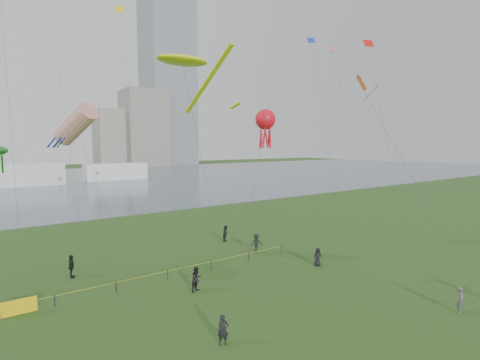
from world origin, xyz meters
TOP-DOWN VIEW (x-y plane):
  - ground_plane at (0.00, 0.00)m, footprint 400.00×400.00m
  - lake at (0.00, 100.00)m, footprint 400.00×120.00m
  - tower at (62.00, 168.00)m, footprint 24.00×24.00m
  - building_mid at (46.00, 162.00)m, footprint 20.00×20.00m
  - building_low at (32.00, 168.00)m, footprint 16.00×18.00m
  - pavilion_left at (-12.00, 95.00)m, footprint 22.00×8.00m
  - pavilion_right at (14.00, 98.00)m, footprint 18.00×7.00m
  - fence at (-11.10, 12.94)m, footprint 24.07×0.07m
  - kite_flyer at (8.35, -2.84)m, footprint 0.71×0.58m
  - spectator_a at (-4.04, 9.77)m, footprint 1.09×0.98m
  - spectator_b at (5.30, 14.74)m, footprint 1.36×1.01m
  - spectator_c at (-11.19, 17.86)m, footprint 0.67×1.18m
  - spectator_d at (7.36, 8.45)m, footprint 0.95×0.85m
  - spectator_f at (-6.11, 2.79)m, footprint 0.71×0.59m
  - spectator_g at (4.95, 19.89)m, footprint 1.08×1.04m
  - kite_stingray at (-2.20, 15.26)m, footprint 4.60×9.91m
  - kite_windsock at (-9.76, 21.39)m, footprint 5.17×8.65m
  - kite_octopus at (7.05, 15.62)m, footprint 7.63×5.99m
  - kite_delta at (9.95, 5.84)m, footprint 4.19×13.07m
  - small_kites at (0.34, 18.61)m, footprint 34.68×17.21m

SIDE VIEW (x-z plane):
  - ground_plane at x=0.00m, z-range 0.00..0.00m
  - lake at x=0.00m, z-range -0.02..0.06m
  - fence at x=-11.10m, z-range 0.03..1.08m
  - spectator_d at x=7.36m, z-range 0.00..1.62m
  - spectator_f at x=-6.11m, z-range 0.00..1.66m
  - kite_flyer at x=8.35m, z-range 0.00..1.69m
  - spectator_g at x=4.95m, z-range 0.00..1.76m
  - spectator_a at x=-4.04m, z-range 0.00..1.83m
  - spectator_b at x=5.30m, z-range 0.00..1.87m
  - spectator_c at x=-11.19m, z-range 0.00..1.90m
  - pavilion_right at x=14.00m, z-range 0.00..5.00m
  - pavilion_left at x=-12.00m, z-range 0.00..6.00m
  - kite_windsock at x=-9.76m, z-range 5.32..19.75m
  - kite_octopus at x=7.05m, z-range 6.06..20.44m
  - building_low at x=32.00m, z-range 0.00..28.00m
  - kite_delta at x=9.95m, z-range 6.81..23.44m
  - kite_stingray at x=-2.20m, z-range 8.67..26.92m
  - building_mid at x=46.00m, z-range 0.00..38.00m
  - small_kites at x=0.34m, z-range 19.01..26.06m
  - tower at x=62.00m, z-range 0.00..120.00m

